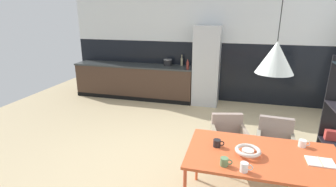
{
  "coord_description": "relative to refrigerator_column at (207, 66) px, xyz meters",
  "views": [
    {
      "loc": [
        1.0,
        -3.25,
        2.21
      ],
      "look_at": [
        -0.1,
        0.83,
        0.87
      ],
      "focal_mm": 27.89,
      "sensor_mm": 36.0,
      "label": 1
    }
  ],
  "objects": [
    {
      "name": "mug_white_ceramic",
      "position": [
        0.56,
        -3.54,
        -0.17
      ],
      "size": [
        0.13,
        0.08,
        0.08
      ],
      "color": "black",
      "rests_on": "dining_table"
    },
    {
      "name": "back_wall_panel_upper",
      "position": [
        -0.29,
        0.36,
        1.26
      ],
      "size": [
        6.62,
        0.12,
        1.47
      ],
      "primitive_type": "cube",
      "color": "silver",
      "rests_on": "back_wall_splashback_dark"
    },
    {
      "name": "pendant_lamp_over_table_near",
      "position": [
        1.05,
        -3.62,
        0.84
      ],
      "size": [
        0.36,
        0.36,
        1.25
      ],
      "color": "black"
    },
    {
      "name": "ground_plane",
      "position": [
        -0.29,
        -2.98,
        -0.95
      ],
      "size": [
        8.85,
        8.85,
        0.0
      ],
      "primitive_type": "plane",
      "color": "tan"
    },
    {
      "name": "bottle_spice_small",
      "position": [
        -0.42,
        -0.23,
        0.03
      ],
      "size": [
        0.06,
        0.06,
        0.24
      ],
      "color": "maroon",
      "rests_on": "kitchen_counter"
    },
    {
      "name": "armchair_facing_counter",
      "position": [
        0.66,
        -2.64,
        -0.45
      ],
      "size": [
        0.58,
        0.57,
        0.75
      ],
      "rotation": [
        0.0,
        0.0,
        3.38
      ],
      "color": "gray",
      "rests_on": "ground"
    },
    {
      "name": "fruit_bowl",
      "position": [
        0.89,
        -3.64,
        -0.16
      ],
      "size": [
        0.27,
        0.27,
        0.07
      ],
      "color": "silver",
      "rests_on": "dining_table"
    },
    {
      "name": "bottle_oil_tall",
      "position": [
        -0.66,
        0.2,
        0.04
      ],
      "size": [
        0.06,
        0.06,
        0.28
      ],
      "color": "tan",
      "rests_on": "kitchen_counter"
    },
    {
      "name": "mug_short_terracotta",
      "position": [
        1.5,
        -3.29,
        -0.17
      ],
      "size": [
        0.12,
        0.08,
        0.08
      ],
      "color": "white",
      "rests_on": "dining_table"
    },
    {
      "name": "refrigerator_column",
      "position": [
        0.0,
        0.0,
        0.0
      ],
      "size": [
        0.62,
        0.6,
        1.9
      ],
      "primitive_type": "cube",
      "color": "#ADAFB2",
      "rests_on": "ground"
    },
    {
      "name": "cooking_pot",
      "position": [
        -1.01,
        0.11,
        0.01
      ],
      "size": [
        0.22,
        0.22,
        0.18
      ],
      "color": "black",
      "rests_on": "kitchen_counter"
    },
    {
      "name": "dining_table",
      "position": [
        1.05,
        -3.6,
        -0.25
      ],
      "size": [
        1.61,
        0.91,
        0.74
      ],
      "color": "#D4552B",
      "rests_on": "ground"
    },
    {
      "name": "open_book",
      "position": [
        1.6,
        -3.6,
        -0.2
      ],
      "size": [
        0.26,
        0.2,
        0.02
      ],
      "color": "white",
      "rests_on": "dining_table"
    },
    {
      "name": "kitchen_counter",
      "position": [
        -1.89,
        -0.0,
        -0.51
      ],
      "size": [
        3.15,
        0.63,
        0.88
      ],
      "color": "#3E2B20",
      "rests_on": "ground"
    },
    {
      "name": "mug_dark_espresso",
      "position": [
        0.67,
        -3.91,
        -0.17
      ],
      "size": [
        0.12,
        0.08,
        0.08
      ],
      "color": "#5B8456",
      "rests_on": "dining_table"
    },
    {
      "name": "armchair_by_stool",
      "position": [
        1.3,
        -2.72,
        -0.43
      ],
      "size": [
        0.52,
        0.5,
        0.8
      ],
      "rotation": [
        0.0,
        0.0,
        3.07
      ],
      "color": "gray",
      "rests_on": "ground"
    },
    {
      "name": "back_wall_splashback_dark",
      "position": [
        -0.29,
        0.36,
        -0.21
      ],
      "size": [
        6.62,
        0.12,
        1.47
      ],
      "primitive_type": "cube",
      "color": "black",
      "rests_on": "ground"
    },
    {
      "name": "mug_wide_latte",
      "position": [
        0.86,
        -3.96,
        -0.16
      ],
      "size": [
        0.12,
        0.08,
        0.09
      ],
      "color": "white",
      "rests_on": "dining_table"
    }
  ]
}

